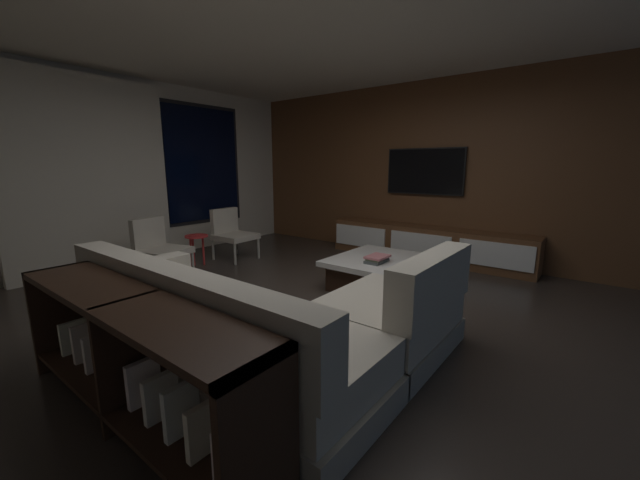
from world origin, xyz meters
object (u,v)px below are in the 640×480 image
sectional_couch (269,326)px  console_table_behind_couch (132,354)px  side_stool (196,241)px  media_console (428,245)px  mounted_tv (425,171)px  coffee_table (385,273)px  accent_chair_near_window (231,231)px  book_stack_on_coffee_table (377,259)px  accent_chair_by_curtain (158,245)px

sectional_couch → console_table_behind_couch: (-0.91, 0.13, 0.13)m
sectional_couch → side_stool: bearing=65.8°
sectional_couch → media_console: sectional_couch is taller
sectional_couch → console_table_behind_couch: bearing=172.0°
media_console → mounted_tv: size_ratio=2.54×
coffee_table → accent_chair_near_window: 2.60m
sectional_couch → mounted_tv: size_ratio=2.05×
book_stack_on_coffee_table → media_console: bearing=3.0°
media_console → console_table_behind_couch: size_ratio=1.48×
side_stool → mounted_tv: (2.55, -2.31, 0.98)m
coffee_table → console_table_behind_couch: bearing=-179.9°
book_stack_on_coffee_table → accent_chair_near_window: accent_chair_near_window is taller
coffee_table → book_stack_on_coffee_table: (-0.19, 0.00, 0.21)m
accent_chair_by_curtain → media_console: size_ratio=0.25×
accent_chair_near_window → media_console: size_ratio=0.25×
media_console → accent_chair_by_curtain: bearing=141.2°
sectional_couch → accent_chair_near_window: size_ratio=3.21×
coffee_table → mounted_tv: (1.76, 0.29, 1.16)m
book_stack_on_coffee_table → accent_chair_by_curtain: bearing=116.3°
book_stack_on_coffee_table → console_table_behind_couch: (-2.75, -0.01, 0.02)m
accent_chair_by_curtain → mounted_tv: size_ratio=0.64×
accent_chair_by_curtain → side_stool: (0.63, 0.10, -0.06)m
sectional_couch → accent_chair_near_window: bearing=55.8°
coffee_table → accent_chair_near_window: size_ratio=1.49×
coffee_table → sectional_couch: bearing=-176.2°
mounted_tv → console_table_behind_couch: size_ratio=0.58×
coffee_table → book_stack_on_coffee_table: size_ratio=3.92×
accent_chair_by_curtain → accent_chair_near_window: bearing=3.6°
console_table_behind_couch → accent_chair_near_window: bearing=43.2°
media_console → coffee_table: bearing=-176.5°
sectional_couch → coffee_table: 2.03m
mounted_tv → accent_chair_near_window: bearing=130.2°
coffee_table → accent_chair_near_window: accent_chair_near_window is taller
sectional_couch → mounted_tv: mounted_tv is taller
coffee_table → console_table_behind_couch: (-2.94, -0.01, 0.23)m
book_stack_on_coffee_table → mounted_tv: size_ratio=0.24×
accent_chair_near_window → console_table_behind_couch: (-2.76, -2.59, -0.02)m
coffee_table → book_stack_on_coffee_table: book_stack_on_coffee_table is taller
mounted_tv → coffee_table: bearing=-170.5°
coffee_table → media_console: bearing=3.5°
accent_chair_near_window → accent_chair_by_curtain: same height
side_stool → media_console: 3.45m
book_stack_on_coffee_table → accent_chair_by_curtain: (-1.23, 2.50, 0.03)m
coffee_table → console_table_behind_couch: 2.95m
coffee_table → mounted_tv: mounted_tv is taller
mounted_tv → console_table_behind_couch: 4.80m
console_table_behind_couch → coffee_table: bearing=0.1°
accent_chair_by_curtain → side_stool: bearing=9.1°
sectional_couch → side_stool: (1.23, 2.74, 0.08)m
book_stack_on_coffee_table → mounted_tv: bearing=8.5°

